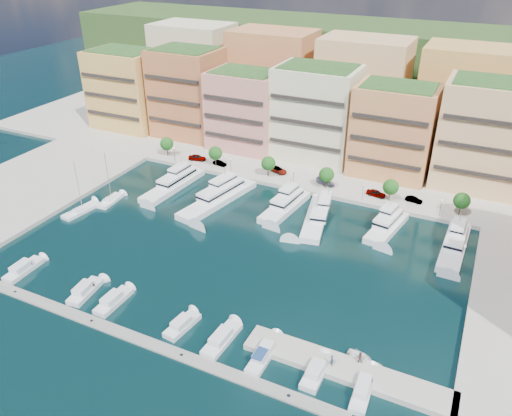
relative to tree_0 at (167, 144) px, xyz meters
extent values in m
plane|color=black|center=(40.00, -33.50, -4.74)|extent=(400.00, 400.00, 0.00)
cube|color=#9E998E|center=(40.00, 28.50, -4.74)|extent=(220.00, 64.00, 2.00)
cube|color=#253B18|center=(40.00, 76.50, -4.74)|extent=(240.00, 40.00, 58.00)
cube|color=gray|center=(37.00, -63.50, -4.74)|extent=(72.00, 2.20, 0.35)
cube|color=#9E998E|center=(70.00, -55.50, -4.74)|extent=(32.00, 5.00, 2.00)
cube|color=gold|center=(-26.00, 16.50, 8.26)|extent=(22.00, 16.00, 24.00)
cube|color=black|center=(-26.00, 8.25, 8.26)|extent=(20.24, 0.50, 0.90)
cube|color=#254C1E|center=(-26.00, 16.50, 20.66)|extent=(19.36, 14.08, 0.80)
cube|color=#BA6F3E|center=(-4.00, 18.50, 9.26)|extent=(20.00, 16.00, 26.00)
cube|color=black|center=(-4.00, 10.25, 9.26)|extent=(18.40, 0.50, 0.90)
cube|color=#254C1E|center=(-4.00, 18.50, 22.66)|extent=(17.60, 14.08, 0.80)
cube|color=tan|center=(17.00, 16.50, 7.26)|extent=(20.00, 15.00, 22.00)
cube|color=black|center=(17.00, 8.75, 7.26)|extent=(18.40, 0.50, 0.90)
cube|color=#254C1E|center=(17.00, 16.50, 18.66)|extent=(17.60, 13.20, 0.80)
cube|color=beige|center=(38.00, 18.50, 8.76)|extent=(22.00, 16.00, 25.00)
cube|color=black|center=(38.00, 10.25, 8.76)|extent=(20.24, 0.50, 0.90)
cube|color=#254C1E|center=(38.00, 18.50, 21.66)|extent=(19.36, 14.08, 0.80)
cube|color=tan|center=(60.00, 16.50, 7.76)|extent=(20.00, 15.00, 23.00)
cube|color=black|center=(60.00, 8.75, 7.76)|extent=(18.40, 0.50, 0.90)
cube|color=#254C1E|center=(60.00, 16.50, 19.66)|extent=(17.60, 13.20, 0.80)
cube|color=tan|center=(82.00, 18.50, 9.26)|extent=(22.00, 16.00, 26.00)
cube|color=black|center=(82.00, 10.25, 9.26)|extent=(20.24, 0.50, 0.90)
cube|color=#254C1E|center=(82.00, 18.50, 22.66)|extent=(19.36, 14.08, 0.80)
cube|color=beige|center=(-15.00, 40.50, 11.26)|extent=(26.00, 18.00, 30.00)
cube|color=tan|center=(15.00, 40.50, 11.26)|extent=(26.00, 18.00, 30.00)
cube|color=tan|center=(45.00, 40.50, 11.26)|extent=(26.00, 18.00, 30.00)
cube|color=gold|center=(75.00, 40.50, 11.26)|extent=(26.00, 18.00, 30.00)
cylinder|color=#473323|center=(0.00, 0.00, -2.24)|extent=(0.24, 0.24, 3.00)
sphere|color=#144714|center=(0.00, 0.00, 0.01)|extent=(3.80, 3.80, 3.80)
cylinder|color=#473323|center=(16.00, 0.00, -2.24)|extent=(0.24, 0.24, 3.00)
sphere|color=#144714|center=(16.00, 0.00, 0.01)|extent=(3.80, 3.80, 3.80)
cylinder|color=#473323|center=(32.00, 0.00, -2.24)|extent=(0.24, 0.24, 3.00)
sphere|color=#144714|center=(32.00, 0.00, 0.01)|extent=(3.80, 3.80, 3.80)
cylinder|color=#473323|center=(48.00, 0.00, -2.24)|extent=(0.24, 0.24, 3.00)
sphere|color=#144714|center=(48.00, 0.00, 0.01)|extent=(3.80, 3.80, 3.80)
cylinder|color=#473323|center=(64.00, 0.00, -2.24)|extent=(0.24, 0.24, 3.00)
sphere|color=#144714|center=(64.00, 0.00, 0.01)|extent=(3.80, 3.80, 3.80)
cylinder|color=#473323|center=(80.00, 0.00, -2.24)|extent=(0.24, 0.24, 3.00)
sphere|color=#144714|center=(80.00, 0.00, 0.01)|extent=(3.80, 3.80, 3.80)
cylinder|color=black|center=(4.00, -2.30, -1.74)|extent=(0.10, 0.10, 4.00)
sphere|color=#FFF2CC|center=(4.00, -2.30, 0.31)|extent=(0.30, 0.30, 0.30)
cylinder|color=black|center=(22.00, -2.30, -1.74)|extent=(0.10, 0.10, 4.00)
sphere|color=#FFF2CC|center=(22.00, -2.30, 0.31)|extent=(0.30, 0.30, 0.30)
cylinder|color=black|center=(40.00, -2.30, -1.74)|extent=(0.10, 0.10, 4.00)
sphere|color=#FFF2CC|center=(40.00, -2.30, 0.31)|extent=(0.30, 0.30, 0.30)
cylinder|color=black|center=(58.00, -2.30, -1.74)|extent=(0.10, 0.10, 4.00)
sphere|color=#FFF2CC|center=(58.00, -2.30, 0.31)|extent=(0.30, 0.30, 0.30)
cylinder|color=black|center=(76.00, -2.30, -1.74)|extent=(0.10, 0.10, 4.00)
sphere|color=#FFF2CC|center=(76.00, -2.30, 0.31)|extent=(0.30, 0.30, 0.30)
cube|color=white|center=(12.03, -15.29, -4.39)|extent=(6.32, 21.86, 2.30)
cube|color=white|center=(12.03, -13.13, -2.34)|extent=(4.76, 12.12, 1.80)
cube|color=black|center=(12.03, -13.13, -2.34)|extent=(4.82, 12.18, 0.55)
cube|color=white|center=(12.03, -11.40, -0.74)|extent=(3.32, 6.66, 1.40)
cylinder|color=#B2B2B7|center=(12.03, -10.11, 0.86)|extent=(0.14, 0.14, 1.80)
cube|color=black|center=(12.03, -15.29, -4.84)|extent=(6.38, 21.92, 0.35)
cube|color=white|center=(26.17, -16.87, -4.39)|extent=(9.69, 25.24, 2.30)
cube|color=white|center=(26.17, -14.39, -2.34)|extent=(6.66, 14.14, 1.80)
cube|color=black|center=(26.17, -14.39, -2.34)|extent=(6.73, 14.21, 0.55)
cube|color=white|center=(26.17, -12.41, -0.74)|extent=(4.39, 7.86, 1.40)
cylinder|color=#B2B2B7|center=(26.17, -10.93, 0.86)|extent=(0.14, 0.14, 1.80)
cube|color=white|center=(42.36, -13.35, -4.39)|extent=(6.65, 18.11, 2.30)
cube|color=white|center=(42.36, -11.58, -2.34)|extent=(4.91, 10.10, 1.80)
cube|color=black|center=(42.36, -11.58, -2.34)|extent=(4.98, 10.17, 0.55)
cube|color=white|center=(42.36, -10.16, -0.74)|extent=(3.39, 5.59, 1.40)
cylinder|color=#B2B2B7|center=(42.36, -9.10, 0.86)|extent=(0.14, 0.14, 1.80)
cube|color=white|center=(50.76, -14.92, -4.39)|extent=(8.39, 21.27, 2.30)
cube|color=white|center=(50.76, -12.83, -2.34)|extent=(5.76, 11.93, 1.80)
cube|color=black|center=(50.76, -12.83, -2.34)|extent=(5.83, 12.00, 0.55)
cube|color=white|center=(50.76, -11.17, -0.74)|extent=(3.79, 6.64, 1.40)
cylinder|color=#B2B2B7|center=(50.76, -9.92, 0.86)|extent=(0.14, 0.14, 1.80)
cube|color=black|center=(50.76, -14.92, -4.84)|extent=(8.45, 21.33, 0.35)
cube|color=white|center=(66.30, -12.33, -4.39)|extent=(7.03, 16.19, 2.30)
cube|color=white|center=(66.30, -10.77, -2.34)|extent=(5.03, 9.11, 1.80)
cube|color=black|center=(66.30, -10.77, -2.34)|extent=(5.10, 9.18, 0.55)
cube|color=white|center=(66.30, -9.51, -0.74)|extent=(3.40, 5.08, 1.40)
cylinder|color=#B2B2B7|center=(66.30, -8.57, 0.86)|extent=(0.14, 0.14, 1.80)
cube|color=white|center=(80.64, -14.12, -4.39)|extent=(4.92, 19.35, 2.30)
cube|color=white|center=(80.64, -12.19, -2.34)|extent=(3.88, 10.68, 1.80)
cube|color=black|center=(80.64, -12.19, -2.34)|extent=(3.95, 10.74, 0.55)
cube|color=white|center=(80.64, -10.66, -0.74)|extent=(2.79, 5.84, 1.40)
cylinder|color=#B2B2B7|center=(80.64, -9.50, 0.86)|extent=(0.14, 0.14, 1.80)
cube|color=silver|center=(6.16, -58.00, -4.49)|extent=(3.09, 8.40, 1.40)
cube|color=silver|center=(6.16, -58.41, -3.19)|extent=(2.30, 4.06, 1.10)
cube|color=black|center=(6.16, -56.76, -3.44)|extent=(1.98, 0.18, 0.55)
cube|color=silver|center=(21.70, -58.00, -4.49)|extent=(3.70, 8.14, 1.40)
cube|color=silver|center=(21.70, -58.39, -3.19)|extent=(2.60, 4.01, 1.10)
cube|color=black|center=(21.70, -56.82, -3.44)|extent=(1.99, 0.34, 0.55)
cube|color=silver|center=(28.18, -58.00, -4.49)|extent=(2.77, 7.96, 1.40)
cube|color=silver|center=(28.18, -58.40, -3.19)|extent=(2.14, 3.83, 1.10)
cube|color=black|center=(28.18, -56.81, -3.44)|extent=(1.95, 0.11, 0.55)
cube|color=silver|center=(42.59, -58.00, -4.49)|extent=(3.45, 7.36, 1.40)
cube|color=silver|center=(42.59, -58.35, -3.19)|extent=(2.40, 3.63, 1.10)
cube|color=black|center=(42.59, -56.94, -3.44)|extent=(1.81, 0.34, 0.55)
cube|color=silver|center=(50.15, -58.00, -4.49)|extent=(3.24, 8.83, 1.40)
cube|color=silver|center=(50.15, -58.43, -3.19)|extent=(2.38, 4.28, 1.10)
cube|color=black|center=(50.15, -56.70, -3.44)|extent=(1.99, 0.21, 0.55)
cube|color=silver|center=(57.64, -58.00, -4.49)|extent=(2.53, 9.11, 1.40)
cube|color=silver|center=(57.64, -58.45, -3.19)|extent=(1.94, 4.38, 1.10)
cube|color=black|center=(57.64, -56.64, -3.44)|extent=(1.74, 0.12, 0.55)
cube|color=navy|center=(57.64, -59.63, -2.59)|extent=(1.72, 2.74, 0.12)
cube|color=silver|center=(66.08, -58.00, -4.49)|extent=(2.69, 7.26, 1.40)
cube|color=silver|center=(66.08, -58.36, -3.19)|extent=(2.08, 3.49, 1.10)
cube|color=black|center=(66.08, -56.92, -3.44)|extent=(1.89, 0.12, 0.55)
cube|color=silver|center=(73.26, -58.00, -4.49)|extent=(2.76, 8.90, 1.40)
cube|color=silver|center=(73.26, -58.44, -3.19)|extent=(2.03, 4.31, 1.10)
cube|color=black|center=(73.26, -56.68, -3.44)|extent=(1.69, 0.18, 0.55)
cube|color=white|center=(2.47, -28.18, -4.54)|extent=(3.32, 7.86, 1.20)
cube|color=white|center=(2.47, -28.94, -3.64)|extent=(1.77, 2.04, 0.60)
cylinder|color=#B2B2B7|center=(2.47, -27.79, 2.06)|extent=(0.14, 0.14, 12.00)
cylinder|color=#B2B2B7|center=(2.47, -29.33, -2.94)|extent=(0.38, 3.45, 0.10)
cube|color=white|center=(-0.52, -34.99, -4.54)|extent=(4.12, 9.92, 1.20)
cube|color=white|center=(-0.52, -35.95, -3.64)|extent=(2.00, 2.62, 0.60)
cylinder|color=#B2B2B7|center=(-0.52, -34.51, 2.06)|extent=(0.14, 0.14, 12.00)
cylinder|color=#B2B2B7|center=(-0.52, -36.43, -2.94)|extent=(0.71, 4.30, 0.10)
imported|color=white|center=(71.28, -52.08, -4.29)|extent=(4.82, 3.79, 0.90)
imported|color=beige|center=(74.17, -52.50, -4.28)|extent=(2.04, 1.86, 0.92)
imported|color=gray|center=(9.39, 0.99, -2.89)|extent=(5.33, 3.19, 1.70)
imported|color=gray|center=(16.89, 0.61, -3.08)|extent=(4.19, 1.96, 1.33)
imported|color=gray|center=(33.40, 3.48, -3.01)|extent=(5.81, 4.29, 1.47)
imported|color=gray|center=(47.23, 1.99, -3.02)|extent=(5.37, 3.27, 1.45)
imported|color=gray|center=(60.53, 1.16, -2.94)|extent=(4.90, 2.41, 1.61)
imported|color=gray|center=(69.50, 1.95, -3.08)|extent=(4.22, 2.08, 1.33)
imported|color=#2A3A54|center=(67.82, -56.04, -2.77)|extent=(0.83, 0.82, 1.94)
imported|color=#47302B|center=(71.43, -53.66, -2.79)|extent=(1.06, 0.90, 1.91)
camera|label=1|loc=(80.97, -109.60, 53.09)|focal=35.00mm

